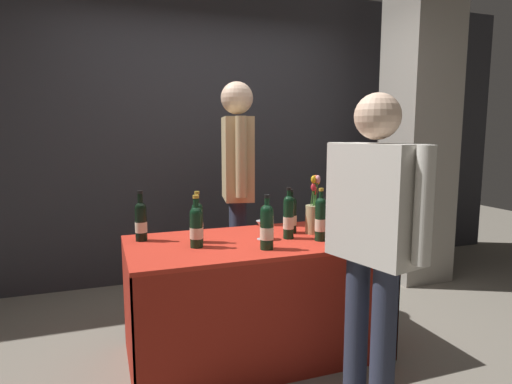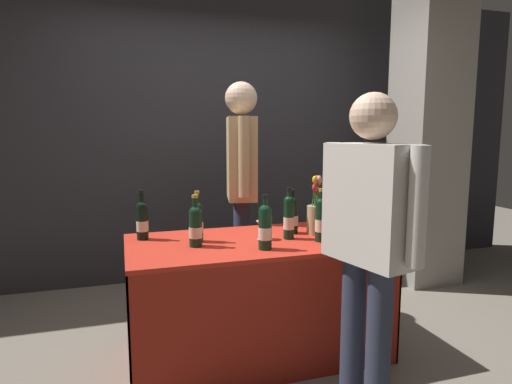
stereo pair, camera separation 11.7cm
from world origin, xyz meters
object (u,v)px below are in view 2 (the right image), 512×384
(wine_glass_near_vendor, at_px, (262,226))
(vendor_presenter, at_px, (241,175))
(taster_foreground_right, at_px, (369,229))
(featured_wine_bottle, at_px, (142,219))
(concrete_pillar, at_px, (429,104))
(tasting_table, at_px, (256,274))
(flower_vase, at_px, (315,214))
(display_bottle_0, at_px, (289,217))
(wine_glass_mid, at_px, (353,219))

(wine_glass_near_vendor, xyz_separation_m, vendor_presenter, (0.06, 0.70, 0.25))
(taster_foreground_right, bearing_deg, vendor_presenter, -5.13)
(featured_wine_bottle, bearing_deg, taster_foreground_right, -44.04)
(concrete_pillar, xyz_separation_m, taster_foreground_right, (-1.61, -1.62, -0.71))
(tasting_table, xyz_separation_m, vendor_presenter, (0.10, 0.70, 0.56))
(flower_vase, distance_m, vendor_presenter, 0.77)
(tasting_table, height_order, vendor_presenter, vendor_presenter)
(tasting_table, height_order, wine_glass_near_vendor, wine_glass_near_vendor)
(tasting_table, relative_size, taster_foreground_right, 0.99)
(tasting_table, xyz_separation_m, flower_vase, (0.41, 0.03, 0.35))
(tasting_table, height_order, display_bottle_0, display_bottle_0)
(display_bottle_0, height_order, wine_glass_near_vendor, display_bottle_0)
(vendor_presenter, distance_m, taster_foreground_right, 1.47)
(tasting_table, distance_m, wine_glass_mid, 0.73)
(featured_wine_bottle, bearing_deg, wine_glass_mid, -10.15)
(concrete_pillar, xyz_separation_m, featured_wine_bottle, (-2.61, -0.65, -0.79))
(tasting_table, xyz_separation_m, wine_glass_near_vendor, (0.04, 0.00, 0.31))
(taster_foreground_right, bearing_deg, tasting_table, 9.67)
(wine_glass_mid, bearing_deg, vendor_presenter, 127.92)
(featured_wine_bottle, xyz_separation_m, taster_foreground_right, (1.00, -0.97, 0.08))
(display_bottle_0, bearing_deg, wine_glass_mid, 2.19)
(featured_wine_bottle, distance_m, vendor_presenter, 0.93)
(flower_vase, bearing_deg, wine_glass_near_vendor, -175.31)
(wine_glass_mid, bearing_deg, featured_wine_bottle, 169.85)
(wine_glass_near_vendor, distance_m, flower_vase, 0.38)
(featured_wine_bottle, distance_m, wine_glass_near_vendor, 0.75)
(featured_wine_bottle, bearing_deg, concrete_pillar, 14.07)
(featured_wine_bottle, height_order, wine_glass_mid, featured_wine_bottle)
(concrete_pillar, relative_size, vendor_presenter, 1.86)
(concrete_pillar, relative_size, featured_wine_bottle, 10.67)
(featured_wine_bottle, height_order, wine_glass_near_vendor, featured_wine_bottle)
(display_bottle_0, xyz_separation_m, vendor_presenter, (-0.10, 0.74, 0.19))
(featured_wine_bottle, xyz_separation_m, wine_glass_near_vendor, (0.71, -0.22, -0.04))
(wine_glass_mid, relative_size, flower_vase, 0.34)
(tasting_table, distance_m, vendor_presenter, 0.90)
(wine_glass_mid, bearing_deg, display_bottle_0, -177.81)
(display_bottle_0, relative_size, wine_glass_mid, 2.46)
(concrete_pillar, xyz_separation_m, display_bottle_0, (-1.73, -0.91, -0.78))
(concrete_pillar, height_order, display_bottle_0, concrete_pillar)
(taster_foreground_right, bearing_deg, display_bottle_0, -4.05)
(wine_glass_mid, xyz_separation_m, vendor_presenter, (-0.56, 0.72, 0.24))
(concrete_pillar, distance_m, wine_glass_near_vendor, 2.25)
(wine_glass_mid, bearing_deg, concrete_pillar, 35.01)
(featured_wine_bottle, relative_size, vendor_presenter, 0.17)
(concrete_pillar, distance_m, wine_glass_mid, 1.76)
(tasting_table, bearing_deg, taster_foreground_right, -66.25)
(concrete_pillar, relative_size, display_bottle_0, 10.23)
(wine_glass_mid, relative_size, vendor_presenter, 0.07)
(vendor_presenter, bearing_deg, tasting_table, 2.66)
(featured_wine_bottle, height_order, flower_vase, flower_vase)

